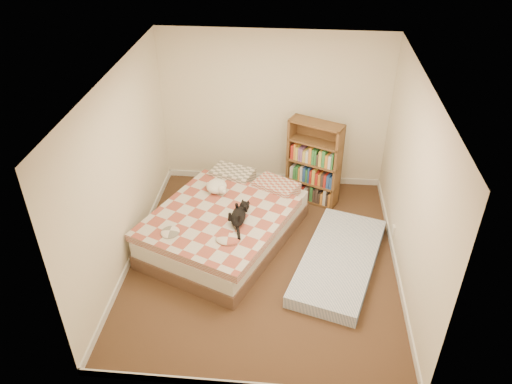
# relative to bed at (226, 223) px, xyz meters

# --- Properties ---
(room) EXTENTS (3.51, 4.01, 2.51)m
(room) POSITION_rel_bed_xyz_m (0.55, -0.39, 0.93)
(room) COLOR #4D2D21
(room) RESTS_ON ground
(bed) EXTENTS (2.30, 2.65, 0.59)m
(bed) POSITION_rel_bed_xyz_m (0.00, 0.00, 0.00)
(bed) COLOR brown
(bed) RESTS_ON room
(bookshelf) EXTENTS (0.91, 0.58, 1.34)m
(bookshelf) POSITION_rel_bed_xyz_m (1.20, 1.11, 0.24)
(bookshelf) COLOR brown
(bookshelf) RESTS_ON room
(floor_mattress) EXTENTS (1.39, 2.12, 0.18)m
(floor_mattress) POSITION_rel_bed_xyz_m (1.55, -0.44, -0.18)
(floor_mattress) COLOR #6680AA
(floor_mattress) RESTS_ON room
(black_cat) EXTENTS (0.30, 0.72, 0.16)m
(black_cat) POSITION_rel_bed_xyz_m (0.22, -0.26, 0.33)
(black_cat) COLOR black
(black_cat) RESTS_ON bed
(white_dog) EXTENTS (0.33, 0.33, 0.16)m
(white_dog) POSITION_rel_bed_xyz_m (-0.17, 0.38, 0.34)
(white_dog) COLOR white
(white_dog) RESTS_ON bed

